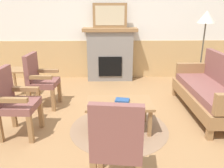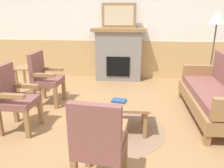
{
  "view_description": "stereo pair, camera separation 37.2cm",
  "coord_description": "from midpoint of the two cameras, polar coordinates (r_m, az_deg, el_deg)",
  "views": [
    {
      "loc": [
        -0.09,
        -3.18,
        1.75
      ],
      "look_at": [
        0.0,
        0.35,
        0.55
      ],
      "focal_mm": 36.38,
      "sensor_mm": 36.0,
      "label": 1
    },
    {
      "loc": [
        0.29,
        -3.17,
        1.75
      ],
      "look_at": [
        0.0,
        0.35,
        0.55
      ],
      "focal_mm": 36.38,
      "sensor_mm": 36.0,
      "label": 2
    }
  ],
  "objects": [
    {
      "name": "ground_plane",
      "position": [
        3.62,
        2.53,
        -10.11
      ],
      "size": [
        14.0,
        14.0,
        0.0
      ],
      "primitive_type": "plane",
      "color": "#997047"
    },
    {
      "name": "book_on_table",
      "position": [
        3.32,
        4.98,
        -4.24
      ],
      "size": [
        0.23,
        0.18,
        0.03
      ],
      "primitive_type": "cube",
      "rotation": [
        0.0,
        0.0,
        -0.21
      ],
      "color": "navy",
      "rests_on": "coffee_table"
    },
    {
      "name": "side_table",
      "position": [
        5.1,
        -18.45,
        2.87
      ],
      "size": [
        0.44,
        0.44,
        0.55
      ],
      "color": "olive",
      "rests_on": "ground_plane"
    },
    {
      "name": "coffee_table",
      "position": [
        3.33,
        4.18,
        -5.48
      ],
      "size": [
        0.96,
        0.56,
        0.44
      ],
      "color": "olive",
      "rests_on": "ground_plane"
    },
    {
      "name": "wall_back",
      "position": [
        5.79,
        3.76,
        14.41
      ],
      "size": [
        7.2,
        0.14,
        2.7
      ],
      "color": "white",
      "rests_on": "ground_plane"
    },
    {
      "name": "armchair_front_left",
      "position": [
        2.22,
        1.58,
        -14.3
      ],
      "size": [
        0.54,
        0.54,
        0.98
      ],
      "color": "olive",
      "rests_on": "ground_plane"
    },
    {
      "name": "framed_picture",
      "position": [
        5.52,
        3.77,
        16.79
      ],
      "size": [
        0.8,
        0.04,
        0.56
      ],
      "color": "olive",
      "rests_on": "fireplace"
    },
    {
      "name": "round_rug",
      "position": [
        3.5,
        4.03,
        -11.2
      ],
      "size": [
        1.48,
        1.48,
        0.01
      ],
      "primitive_type": "cylinder",
      "color": "#896B51",
      "rests_on": "ground_plane"
    },
    {
      "name": "couch",
      "position": [
        4.12,
        26.99,
        -2.54
      ],
      "size": [
        0.7,
        1.8,
        0.98
      ],
      "color": "olive",
      "rests_on": "ground_plane"
    },
    {
      "name": "armchair_near_fireplace",
      "position": [
        3.49,
        -20.81,
        -2.79
      ],
      "size": [
        0.51,
        0.51,
        0.98
      ],
      "color": "olive",
      "rests_on": "ground_plane"
    },
    {
      "name": "fireplace",
      "position": [
        5.63,
        3.57,
        7.52
      ],
      "size": [
        1.3,
        0.44,
        1.28
      ],
      "color": "gray",
      "rests_on": "ground_plane"
    },
    {
      "name": "floor_lamp_by_couch",
      "position": [
        5.23,
        26.8,
        13.58
      ],
      "size": [
        0.36,
        0.36,
        1.68
      ],
      "color": "#332D28",
      "rests_on": "ground_plane"
    },
    {
      "name": "armchair_by_window_left",
      "position": [
        4.32,
        -14.38,
        1.92
      ],
      "size": [
        0.51,
        0.51,
        0.98
      ],
      "color": "olive",
      "rests_on": "ground_plane"
    }
  ]
}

